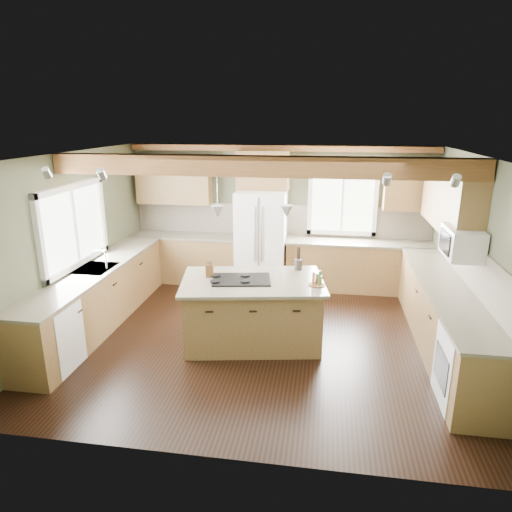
# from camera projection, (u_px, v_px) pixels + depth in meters

# --- Properties ---
(floor) EXTENTS (5.60, 5.60, 0.00)m
(floor) POSITION_uv_depth(u_px,v_px,m) (261.00, 337.00, 6.64)
(floor) COLOR black
(floor) RESTS_ON ground
(ceiling) EXTENTS (5.60, 5.60, 0.00)m
(ceiling) POSITION_uv_depth(u_px,v_px,m) (261.00, 155.00, 5.88)
(ceiling) COLOR silver
(ceiling) RESTS_ON wall_back
(wall_back) EXTENTS (5.60, 0.00, 5.60)m
(wall_back) POSITION_uv_depth(u_px,v_px,m) (280.00, 215.00, 8.62)
(wall_back) COLOR #474C36
(wall_back) RESTS_ON ground
(wall_left) EXTENTS (0.00, 5.00, 5.00)m
(wall_left) POSITION_uv_depth(u_px,v_px,m) (72.00, 243.00, 6.67)
(wall_left) COLOR #474C36
(wall_left) RESTS_ON ground
(wall_right) EXTENTS (0.00, 5.00, 5.00)m
(wall_right) POSITION_uv_depth(u_px,v_px,m) (477.00, 261.00, 5.85)
(wall_right) COLOR #474C36
(wall_right) RESTS_ON ground
(ceiling_beam) EXTENTS (5.55, 0.26, 0.26)m
(ceiling_beam) POSITION_uv_depth(u_px,v_px,m) (260.00, 166.00, 5.81)
(ceiling_beam) COLOR #523117
(ceiling_beam) RESTS_ON ceiling
(soffit_trim) EXTENTS (5.55, 0.20, 0.10)m
(soffit_trim) POSITION_uv_depth(u_px,v_px,m) (280.00, 148.00, 8.17)
(soffit_trim) COLOR #523117
(soffit_trim) RESTS_ON ceiling
(backsplash_back) EXTENTS (5.58, 0.03, 0.58)m
(backsplash_back) POSITION_uv_depth(u_px,v_px,m) (280.00, 220.00, 8.64)
(backsplash_back) COLOR brown
(backsplash_back) RESTS_ON wall_back
(backsplash_right) EXTENTS (0.03, 3.70, 0.58)m
(backsplash_right) POSITION_uv_depth(u_px,v_px,m) (473.00, 266.00, 5.93)
(backsplash_right) COLOR brown
(backsplash_right) RESTS_ON wall_right
(base_cab_back_left) EXTENTS (2.02, 0.60, 0.88)m
(base_cab_back_left) POSITION_uv_depth(u_px,v_px,m) (186.00, 259.00, 8.85)
(base_cab_back_left) COLOR brown
(base_cab_back_left) RESTS_ON floor
(counter_back_left) EXTENTS (2.06, 0.64, 0.04)m
(counter_back_left) POSITION_uv_depth(u_px,v_px,m) (185.00, 236.00, 8.72)
(counter_back_left) COLOR #4B4537
(counter_back_left) RESTS_ON base_cab_back_left
(base_cab_back_right) EXTENTS (2.62, 0.60, 0.88)m
(base_cab_back_right) POSITION_uv_depth(u_px,v_px,m) (358.00, 267.00, 8.37)
(base_cab_back_right) COLOR brown
(base_cab_back_right) RESTS_ON floor
(counter_back_right) EXTENTS (2.66, 0.64, 0.04)m
(counter_back_right) POSITION_uv_depth(u_px,v_px,m) (360.00, 243.00, 8.24)
(counter_back_right) COLOR #4B4537
(counter_back_right) RESTS_ON base_cab_back_right
(base_cab_left) EXTENTS (0.60, 3.70, 0.88)m
(base_cab_left) POSITION_uv_depth(u_px,v_px,m) (99.00, 298.00, 6.93)
(base_cab_left) COLOR brown
(base_cab_left) RESTS_ON floor
(counter_left) EXTENTS (0.64, 3.74, 0.04)m
(counter_left) POSITION_uv_depth(u_px,v_px,m) (96.00, 269.00, 6.79)
(counter_left) COLOR #4B4537
(counter_left) RESTS_ON base_cab_left
(base_cab_right) EXTENTS (0.60, 3.70, 0.88)m
(base_cab_right) POSITION_uv_depth(u_px,v_px,m) (443.00, 319.00, 6.19)
(base_cab_right) COLOR brown
(base_cab_right) RESTS_ON floor
(counter_right) EXTENTS (0.64, 3.74, 0.04)m
(counter_right) POSITION_uv_depth(u_px,v_px,m) (447.00, 288.00, 6.06)
(counter_right) COLOR #4B4537
(counter_right) RESTS_ON base_cab_right
(upper_cab_back_left) EXTENTS (1.40, 0.35, 0.90)m
(upper_cab_back_left) POSITION_uv_depth(u_px,v_px,m) (174.00, 179.00, 8.56)
(upper_cab_back_left) COLOR brown
(upper_cab_back_left) RESTS_ON wall_back
(upper_cab_over_fridge) EXTENTS (0.96, 0.35, 0.70)m
(upper_cab_over_fridge) POSITION_uv_depth(u_px,v_px,m) (263.00, 170.00, 8.26)
(upper_cab_over_fridge) COLOR brown
(upper_cab_over_fridge) RESTS_ON wall_back
(upper_cab_right) EXTENTS (0.35, 2.20, 0.90)m
(upper_cab_right) POSITION_uv_depth(u_px,v_px,m) (451.00, 199.00, 6.54)
(upper_cab_right) COLOR brown
(upper_cab_right) RESTS_ON wall_right
(upper_cab_back_corner) EXTENTS (0.90, 0.35, 0.90)m
(upper_cab_back_corner) POSITION_uv_depth(u_px,v_px,m) (411.00, 184.00, 7.93)
(upper_cab_back_corner) COLOR brown
(upper_cab_back_corner) RESTS_ON wall_back
(window_left) EXTENTS (0.04, 1.60, 1.05)m
(window_left) POSITION_uv_depth(u_px,v_px,m) (73.00, 226.00, 6.64)
(window_left) COLOR white
(window_left) RESTS_ON wall_left
(window_back) EXTENTS (1.10, 0.04, 1.00)m
(window_back) POSITION_uv_depth(u_px,v_px,m) (342.00, 204.00, 8.36)
(window_back) COLOR white
(window_back) RESTS_ON wall_back
(sink) EXTENTS (0.50, 0.65, 0.03)m
(sink) POSITION_uv_depth(u_px,v_px,m) (96.00, 269.00, 6.79)
(sink) COLOR #262628
(sink) RESTS_ON counter_left
(faucet) EXTENTS (0.02, 0.02, 0.28)m
(faucet) POSITION_uv_depth(u_px,v_px,m) (106.00, 260.00, 6.72)
(faucet) COLOR #B2B2B7
(faucet) RESTS_ON sink
(dishwasher) EXTENTS (0.60, 0.60, 0.84)m
(dishwasher) POSITION_uv_depth(u_px,v_px,m) (50.00, 337.00, 5.70)
(dishwasher) COLOR white
(dishwasher) RESTS_ON floor
(oven) EXTENTS (0.60, 0.72, 0.84)m
(oven) POSITION_uv_depth(u_px,v_px,m) (470.00, 370.00, 4.97)
(oven) COLOR white
(oven) RESTS_ON floor
(microwave) EXTENTS (0.40, 0.70, 0.38)m
(microwave) POSITION_uv_depth(u_px,v_px,m) (462.00, 243.00, 5.76)
(microwave) COLOR white
(microwave) RESTS_ON wall_right
(pendant_left) EXTENTS (0.18, 0.18, 0.16)m
(pendant_left) POSITION_uv_depth(u_px,v_px,m) (218.00, 212.00, 5.99)
(pendant_left) COLOR #B2B2B7
(pendant_left) RESTS_ON ceiling
(pendant_right) EXTENTS (0.18, 0.18, 0.16)m
(pendant_right) POSITION_uv_depth(u_px,v_px,m) (287.00, 211.00, 6.01)
(pendant_right) COLOR #B2B2B7
(pendant_right) RESTS_ON ceiling
(refrigerator) EXTENTS (0.90, 0.74, 1.80)m
(refrigerator) POSITION_uv_depth(u_px,v_px,m) (261.00, 240.00, 8.43)
(refrigerator) COLOR white
(refrigerator) RESTS_ON floor
(island) EXTENTS (1.98, 1.41, 0.88)m
(island) POSITION_uv_depth(u_px,v_px,m) (253.00, 312.00, 6.42)
(island) COLOR brown
(island) RESTS_ON floor
(island_top) EXTENTS (2.12, 1.55, 0.04)m
(island_top) POSITION_uv_depth(u_px,v_px,m) (252.00, 281.00, 6.28)
(island_top) COLOR #4B4537
(island_top) RESTS_ON island
(cooktop) EXTENTS (0.87, 0.65, 0.02)m
(cooktop) POSITION_uv_depth(u_px,v_px,m) (241.00, 279.00, 6.27)
(cooktop) COLOR black
(cooktop) RESTS_ON island_top
(knife_block) EXTENTS (0.12, 0.09, 0.18)m
(knife_block) POSITION_uv_depth(u_px,v_px,m) (210.00, 271.00, 6.38)
(knife_block) COLOR brown
(knife_block) RESTS_ON island_top
(utensil_crock) EXTENTS (0.15, 0.15, 0.16)m
(utensil_crock) POSITION_uv_depth(u_px,v_px,m) (298.00, 265.00, 6.69)
(utensil_crock) COLOR #413934
(utensil_crock) RESTS_ON island_top
(bottle_tray) EXTENTS (0.24, 0.24, 0.20)m
(bottle_tray) POSITION_uv_depth(u_px,v_px,m) (317.00, 278.00, 6.05)
(bottle_tray) COLOR brown
(bottle_tray) RESTS_ON island_top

